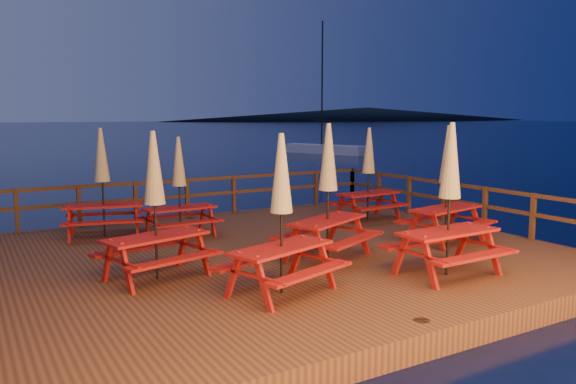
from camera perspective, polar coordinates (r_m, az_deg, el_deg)
name	(u,v)px	position (r m, az deg, el deg)	size (l,w,h in m)	color
ground	(268,271)	(12.07, -2.04, -7.98)	(500.00, 500.00, 0.00)	black
deck	(268,261)	(12.02, -2.05, -7.06)	(12.00, 10.00, 0.40)	#4C2818
deck_piles	(268,284)	(12.16, -2.04, -9.34)	(11.44, 9.44, 1.40)	#3C2613
railing	(232,205)	(13.38, -5.69, -1.33)	(11.80, 9.75, 1.10)	#3C2613
headland_right	(368,114)	(306.59, 8.11, 7.86)	(230.40, 86.40, 7.00)	black
sailboat	(325,149)	(47.55, 3.78, 4.35)	(3.75, 7.51, 11.17)	white
picnic_table_0	(281,211)	(9.00, -0.67, -1.99)	(2.19, 1.99, 2.61)	maroon
picnic_table_1	(328,189)	(11.19, 4.08, 0.26)	(2.39, 2.22, 2.73)	maroon
picnic_table_2	(447,182)	(13.20, 15.87, 0.99)	(2.10, 1.83, 2.66)	maroon
picnic_table_3	(369,172)	(15.53, 8.18, 1.98)	(1.87, 1.57, 2.54)	maroon
picnic_table_4	(179,185)	(13.51, -10.98, 0.68)	(1.71, 1.43, 2.38)	maroon
picnic_table_5	(102,181)	(13.96, -18.34, 1.09)	(2.12, 1.89, 2.59)	maroon
picnic_table_6	(449,197)	(10.43, 16.08, -0.50)	(1.96, 1.63, 2.76)	maroon
picnic_table_7	(155,203)	(10.06, -13.37, -1.12)	(2.15, 1.91, 2.62)	maroon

